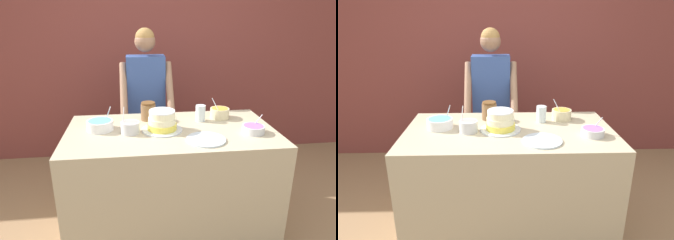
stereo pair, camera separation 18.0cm
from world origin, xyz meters
TOP-DOWN VIEW (x-y plane):
  - wall_back at (0.00, 2.01)m, footprint 10.00×0.05m
  - counter at (0.00, 0.43)m, footprint 1.59×0.85m
  - person_baker at (-0.15, 1.19)m, footprint 0.50×0.45m
  - cake at (-0.07, 0.42)m, footprint 0.31×0.31m
  - frosting_bowl_blue at (-0.53, 0.48)m, footprint 0.20×0.20m
  - frosting_bowl_pink at (-0.31, 0.39)m, footprint 0.14×0.14m
  - frosting_bowl_orange at (0.45, 0.65)m, footprint 0.16×0.16m
  - frosting_bowl_purple at (0.60, 0.29)m, footprint 0.17×0.17m
  - drinking_glass at (0.27, 0.60)m, footprint 0.08×0.08m
  - ceramic_plate at (0.22, 0.19)m, footprint 0.28×0.28m
  - stoneware_jar at (-0.16, 0.68)m, footprint 0.12×0.12m

SIDE VIEW (x-z plane):
  - counter at x=0.00m, z-range 0.00..0.92m
  - ceramic_plate at x=0.22m, z-range 0.92..0.93m
  - frosting_bowl_purple at x=0.60m, z-range 0.88..1.02m
  - frosting_bowl_blue at x=-0.53m, z-range 0.87..1.05m
  - frosting_bowl_orange at x=0.45m, z-range 0.87..1.05m
  - frosting_bowl_pink at x=-0.31m, z-range 0.87..1.06m
  - drinking_glass at x=0.27m, z-range 0.92..1.05m
  - cake at x=-0.07m, z-range 0.91..1.06m
  - stoneware_jar at x=-0.16m, z-range 0.91..1.06m
  - person_baker at x=-0.15m, z-range 0.18..1.81m
  - wall_back at x=0.00m, z-range 0.00..2.60m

